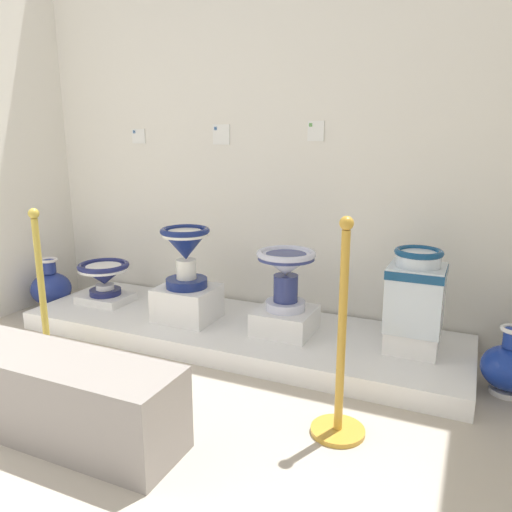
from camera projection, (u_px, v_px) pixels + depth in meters
ground_plane at (53, 493)px, 2.00m from camera, size 5.77×5.87×0.02m
wall_back at (266, 99)px, 3.53m from camera, size 3.97×0.06×3.29m
display_platform at (237, 332)px, 3.46m from camera, size 3.06×0.91×0.13m
plinth_block_broad_patterned at (106, 298)px, 3.88m from camera, size 0.38×0.30×0.06m
antique_toilet_broad_patterned at (104, 274)px, 3.83m from camera, size 0.39×0.39×0.25m
plinth_block_tall_cobalt at (187, 303)px, 3.50m from camera, size 0.40×0.36×0.24m
antique_toilet_tall_cobalt at (185, 249)px, 3.41m from camera, size 0.34×0.34×0.42m
plinth_block_pale_glazed at (285, 321)px, 3.28m from camera, size 0.37×0.37×0.16m
antique_toilet_pale_glazed at (286, 269)px, 3.19m from camera, size 0.38×0.38×0.39m
plinth_block_central_ornate at (412, 340)px, 3.00m from camera, size 0.30×0.29×0.14m
antique_toilet_central_ornate at (416, 289)px, 2.92m from camera, size 0.32×0.32×0.49m
info_placard_first at (139, 136)px, 4.00m from camera, size 0.12×0.01×0.11m
info_placard_second at (221, 134)px, 3.70m from camera, size 0.14×0.01×0.15m
info_placard_third at (316, 131)px, 3.40m from camera, size 0.12×0.01×0.14m
decorative_vase_spare at (51, 288)px, 4.08m from camera, size 0.32×0.32×0.42m
decorative_vase_companion at (509, 367)px, 2.72m from camera, size 0.29×0.29×0.39m
stanchion_post_near_left at (45, 321)px, 3.06m from camera, size 0.26×0.26×0.98m
stanchion_post_near_right at (340, 373)px, 2.32m from camera, size 0.26×0.26×1.05m
museum_bench at (59, 397)px, 2.33m from camera, size 1.24×0.36×0.40m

